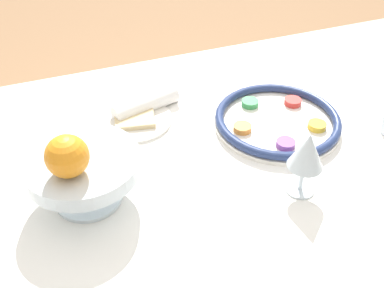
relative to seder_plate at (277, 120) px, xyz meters
name	(u,v)px	position (x,y,z in m)	size (l,w,h in m)	color
dining_table	(227,251)	(0.12, 0.02, -0.40)	(1.54, 0.88, 0.78)	white
seder_plate	(277,120)	(0.00, 0.00, 0.00)	(0.29, 0.29, 0.03)	silver
wine_glass	(307,152)	(0.06, 0.21, 0.08)	(0.07, 0.07, 0.14)	silver
fruit_stand	(83,168)	(0.46, 0.08, 0.06)	(0.21, 0.21, 0.10)	silver
orange_fruit	(67,156)	(0.48, 0.11, 0.13)	(0.08, 0.08, 0.08)	orange
bread_plate	(135,119)	(0.31, -0.14, -0.01)	(0.18, 0.18, 0.02)	silver
napkin_roll	(146,104)	(0.27, -0.17, 0.01)	(0.18, 0.09, 0.04)	white
spoon	(144,101)	(0.27, -0.21, -0.01)	(0.18, 0.06, 0.01)	silver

